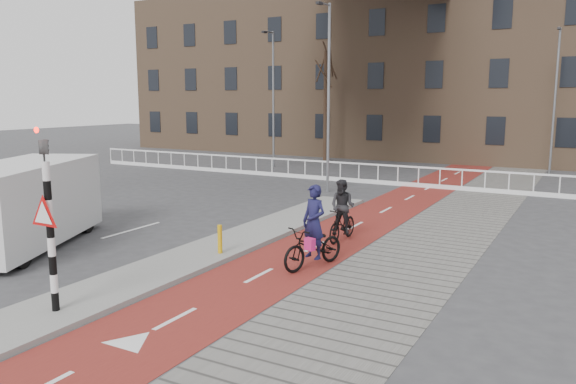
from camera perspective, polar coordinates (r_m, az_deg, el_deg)
The scene contains 15 objects.
ground at distance 12.77m, azimuth -13.64°, elevation -9.70°, with size 120.00×120.00×0.00m, color #38383A.
bike_lane at distance 20.41m, azimuth 8.98°, elevation -2.30°, with size 2.50×60.00×0.01m, color maroon.
sidewalk at distance 19.66m, azimuth 16.68°, elevation -3.05°, with size 3.00×60.00×0.01m, color slate.
curb_island at distance 16.16m, azimuth -5.87°, elevation -5.18°, with size 1.80×16.00×0.12m, color gray.
traffic_signal at distance 11.37m, azimuth -23.17°, elevation -2.19°, with size 0.80×0.80×3.68m.
bollard at distance 14.86m, azimuth -6.93°, elevation -4.77°, with size 0.12×0.12×0.76m, color #CE9A0B.
cyclist_near at distance 13.84m, azimuth 2.63°, elevation -4.90°, with size 1.24×2.11×2.07m.
cyclist_far at distance 16.44m, azimuth 5.55°, elevation -2.41°, with size 0.78×1.68×1.81m.
van at distance 17.23m, azimuth -25.47°, elevation -1.10°, with size 4.31×5.94×2.37m.
railing at distance 29.27m, azimuth 1.74°, elevation 1.98°, with size 28.00×0.10×0.99m.
townhouse_row at distance 42.49m, azimuth 13.91°, elevation 14.20°, with size 46.00×10.00×15.90m.
tree_mid at distance 37.13m, azimuth 3.85°, elevation 8.60°, with size 0.29×0.29×7.14m, color black.
streetlight_near at distance 24.83m, azimuth 4.14°, elevation 9.30°, with size 0.12×0.12×8.13m, color slate.
streetlight_left at distance 33.90m, azimuth -1.50°, elevation 9.28°, with size 0.12×0.12×8.01m, color slate.
streetlight_right at distance 33.55m, azimuth 25.46°, elevation 8.18°, with size 0.12×0.12×7.79m, color slate.
Camera 1 is at (8.27, -8.81, 4.15)m, focal length 35.00 mm.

